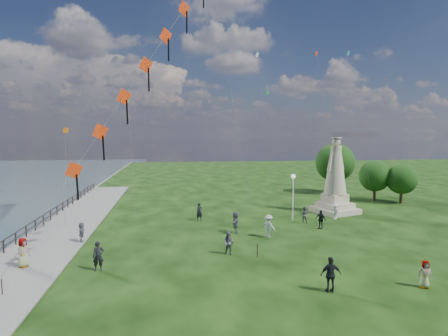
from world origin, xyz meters
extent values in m
cube|color=slate|center=(-16.50, 10.00, -0.20)|extent=(0.30, 160.00, 0.60)
cube|color=slate|center=(-14.00, 8.00, 0.05)|extent=(5.00, 60.00, 0.10)
cylinder|color=black|center=(-16.30, 6.00, 0.50)|extent=(0.11, 0.11, 1.00)
cylinder|color=black|center=(-16.30, 8.00, 0.50)|extent=(0.11, 0.11, 1.00)
cylinder|color=black|center=(-16.30, 10.00, 0.50)|extent=(0.11, 0.11, 1.00)
cylinder|color=black|center=(-16.30, 12.00, 0.50)|extent=(0.11, 0.11, 1.00)
cylinder|color=black|center=(-16.30, 14.00, 0.50)|extent=(0.11, 0.11, 1.00)
cylinder|color=black|center=(-16.30, 16.00, 0.50)|extent=(0.11, 0.11, 1.00)
cylinder|color=black|center=(-16.30, 18.00, 0.50)|extent=(0.11, 0.11, 1.00)
cylinder|color=black|center=(-16.30, 20.00, 0.50)|extent=(0.11, 0.11, 1.00)
cylinder|color=black|center=(-16.30, 22.00, 0.50)|extent=(0.11, 0.11, 1.00)
cylinder|color=black|center=(-16.30, 24.00, 0.50)|extent=(0.11, 0.11, 1.00)
cylinder|color=black|center=(-16.30, 26.00, 0.50)|extent=(0.11, 0.11, 1.00)
cylinder|color=black|center=(-16.30, 28.00, 0.50)|extent=(0.11, 0.11, 1.00)
cylinder|color=black|center=(-16.30, 30.00, 0.50)|extent=(0.11, 0.11, 1.00)
cylinder|color=black|center=(-16.30, 32.00, 0.50)|extent=(0.11, 0.11, 1.00)
cylinder|color=black|center=(-16.30, 34.00, 0.50)|extent=(0.11, 0.11, 1.00)
cylinder|color=black|center=(-16.30, 36.00, 0.50)|extent=(0.11, 0.11, 1.00)
cube|color=black|center=(-16.30, 10.00, 0.98)|extent=(0.06, 52.00, 0.06)
cube|color=black|center=(-16.30, 10.00, 0.55)|extent=(0.06, 52.00, 0.06)
cube|color=#C2B193|center=(11.66, 15.70, 0.27)|extent=(4.88, 4.88, 0.55)
cube|color=#C2B193|center=(11.66, 15.70, 0.82)|extent=(3.72, 3.72, 0.55)
cube|color=#C2B193|center=(11.66, 15.70, 1.55)|extent=(2.56, 2.56, 0.91)
cylinder|color=#C2B193|center=(11.66, 15.70, 6.74)|extent=(1.39, 1.39, 0.36)
sphere|color=#C2B193|center=(11.66, 15.70, 7.30)|extent=(0.84, 0.84, 0.84)
cylinder|color=#C2B193|center=(11.66, 15.70, 7.74)|extent=(1.00, 1.00, 0.09)
cylinder|color=silver|center=(6.19, 12.81, 2.04)|extent=(0.12, 0.12, 4.08)
sphere|color=white|center=(6.19, 12.81, 4.20)|extent=(0.41, 0.41, 0.41)
cylinder|color=#382314|center=(19.48, 21.67, 0.94)|extent=(0.36, 0.36, 1.88)
sphere|color=#13340E|center=(19.48, 21.67, 3.06)|extent=(3.77, 3.77, 3.77)
cylinder|color=#382314|center=(21.77, 19.77, 0.88)|extent=(0.36, 0.36, 1.76)
sphere|color=#13340E|center=(21.77, 19.77, 2.86)|extent=(3.52, 3.52, 3.52)
cylinder|color=#382314|center=(17.18, 27.87, 1.31)|extent=(0.36, 0.36, 2.63)
sphere|color=#13340E|center=(17.18, 27.87, 4.27)|extent=(5.26, 5.26, 5.26)
imported|color=black|center=(-9.39, 1.98, 0.89)|extent=(0.73, 0.57, 1.78)
imported|color=#595960|center=(-1.28, 3.83, 0.80)|extent=(0.91, 0.79, 1.60)
imported|color=silver|center=(2.52, 7.70, 0.90)|extent=(1.21, 1.26, 1.79)
imported|color=black|center=(2.99, -2.82, 0.93)|extent=(1.10, 0.59, 1.85)
imported|color=#595960|center=(8.15, -3.00, 0.74)|extent=(0.80, 0.59, 1.49)
imported|color=#595960|center=(-11.72, 8.11, 0.73)|extent=(0.84, 1.44, 1.46)
imported|color=black|center=(-2.46, 14.07, 0.84)|extent=(0.70, 0.56, 1.69)
imported|color=#595960|center=(6.93, 11.81, 0.78)|extent=(0.88, 0.73, 1.55)
imported|color=silver|center=(10.37, 12.80, 0.75)|extent=(0.97, 1.09, 1.51)
imported|color=black|center=(7.61, 9.64, 0.82)|extent=(0.98, 1.05, 1.63)
imported|color=#595960|center=(-13.95, 2.98, 0.90)|extent=(0.76, 0.99, 1.79)
imported|color=#595960|center=(0.14, 9.30, 0.90)|extent=(1.07, 1.78, 1.79)
cylinder|color=black|center=(-13.50, -1.00, 0.45)|extent=(0.06, 0.06, 0.90)
cube|color=#F7380E|center=(-10.48, 1.52, 6.06)|extent=(0.87, 0.64, 1.03)
cube|color=black|center=(-10.30, 1.42, 5.11)|extent=(0.10, 0.28, 1.48)
cube|color=#F7380E|center=(-9.18, 2.60, 8.23)|extent=(0.87, 0.64, 1.03)
cube|color=black|center=(-9.00, 2.50, 7.28)|extent=(0.10, 0.28, 1.48)
cube|color=#F7380E|center=(-7.89, 3.68, 10.40)|extent=(0.87, 0.64, 1.03)
cube|color=black|center=(-7.71, 3.58, 9.45)|extent=(0.10, 0.28, 1.48)
cube|color=#F7380E|center=(-6.60, 4.76, 12.57)|extent=(0.87, 0.64, 1.03)
cube|color=black|center=(-6.42, 4.66, 11.62)|extent=(0.10, 0.28, 1.48)
cube|color=#F7380E|center=(-5.30, 5.84, 14.74)|extent=(0.87, 0.64, 1.03)
cube|color=black|center=(-5.12, 5.74, 13.79)|extent=(0.10, 0.28, 1.48)
cube|color=#F7380E|center=(-4.01, 6.92, 16.91)|extent=(0.87, 0.64, 1.03)
cube|color=black|center=(-3.83, 6.82, 15.96)|extent=(0.10, 0.28, 1.48)
cylinder|color=black|center=(0.50, 3.00, 0.45)|extent=(0.06, 0.06, 0.90)
cube|color=teal|center=(-9.61, 21.98, 11.89)|extent=(0.51, 0.39, 0.57)
cylinder|color=#595959|center=(-9.11, 19.48, 5.97)|extent=(1.02, 5.02, 11.84)
cube|color=silver|center=(5.18, 23.61, 17.44)|extent=(0.51, 0.39, 0.57)
cylinder|color=#595959|center=(5.68, 21.11, 8.75)|extent=(1.02, 5.02, 17.39)
cube|color=#F7380E|center=(12.62, 24.02, 17.91)|extent=(0.51, 0.39, 0.57)
cylinder|color=#595959|center=(13.12, 21.52, 8.98)|extent=(1.02, 5.02, 17.87)
cube|color=green|center=(8.00, 29.54, 13.70)|extent=(0.51, 0.39, 0.57)
cylinder|color=#595959|center=(8.50, 27.04, 6.87)|extent=(1.02, 5.02, 13.65)
cube|color=orange|center=(-15.22, 18.06, 8.48)|extent=(0.51, 0.39, 0.57)
cylinder|color=#595959|center=(-14.72, 15.56, 4.26)|extent=(1.02, 5.01, 8.43)
cube|color=teal|center=(16.54, 23.55, 17.97)|extent=(0.51, 0.39, 0.57)
cylinder|color=#595959|center=(17.04, 21.05, 9.01)|extent=(1.02, 5.02, 17.92)
camera|label=1|loc=(-5.04, -20.45, 8.08)|focal=30.00mm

